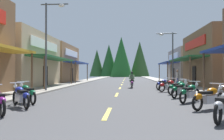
# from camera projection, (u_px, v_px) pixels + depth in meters

# --- Properties ---
(ground) EXTENTS (10.14, 86.42, 0.10)m
(ground) POSITION_uv_depth(u_px,v_px,m) (122.00, 84.00, 28.93)
(ground) COLOR #424244
(sidewalk_left) EXTENTS (2.59, 86.42, 0.12)m
(sidewalk_left) POSITION_uv_depth(u_px,v_px,m) (75.00, 83.00, 29.40)
(sidewalk_left) COLOR gray
(sidewalk_left) RESTS_ON ground
(sidewalk_right) EXTENTS (2.59, 86.42, 0.12)m
(sidewalk_right) POSITION_uv_depth(u_px,v_px,m) (171.00, 83.00, 28.47)
(sidewalk_right) COLOR #9E9991
(sidewalk_right) RESTS_ON ground
(centerline_dashes) EXTENTS (0.16, 62.44, 0.01)m
(centerline_dashes) POSITION_uv_depth(u_px,v_px,m) (123.00, 82.00, 32.33)
(centerline_dashes) COLOR #E0C64C
(centerline_dashes) RESTS_ON ground
(storefront_left_middle) EXTENTS (7.91, 9.88, 5.47)m
(storefront_left_middle) POSITION_uv_depth(u_px,v_px,m) (16.00, 60.00, 22.35)
(storefront_left_middle) COLOR tan
(storefront_left_middle) RESTS_ON ground
(storefront_left_far) EXTENTS (9.26, 9.66, 5.52)m
(storefront_left_far) POSITION_uv_depth(u_px,v_px,m) (47.00, 64.00, 32.79)
(storefront_left_far) COLOR olive
(storefront_left_far) RESTS_ON ground
(storefront_right_far) EXTENTS (10.06, 9.07, 4.95)m
(storefront_right_far) POSITION_uv_depth(u_px,v_px,m) (201.00, 66.00, 32.72)
(storefront_right_far) COLOR gray
(storefront_right_far) RESTS_ON ground
(streetlamp_left) EXTENTS (2.11, 0.30, 6.75)m
(streetlamp_left) POSITION_uv_depth(u_px,v_px,m) (50.00, 35.00, 16.53)
(streetlamp_left) COLOR #474C51
(streetlamp_left) RESTS_ON ground
(streetlamp_right) EXTENTS (2.11, 0.30, 5.70)m
(streetlamp_right) POSITION_uv_depth(u_px,v_px,m) (169.00, 51.00, 23.04)
(streetlamp_right) COLOR #474C51
(streetlamp_right) RESTS_ON ground
(motorcycle_parked_right_1) EXTENTS (1.77, 1.36, 1.04)m
(motorcycle_parked_right_1) POSITION_uv_depth(u_px,v_px,m) (209.00, 97.00, 8.73)
(motorcycle_parked_right_1) COLOR black
(motorcycle_parked_right_1) RESTS_ON ground
(motorcycle_parked_right_2) EXTENTS (1.47, 1.69, 1.04)m
(motorcycle_parked_right_2) POSITION_uv_depth(u_px,v_px,m) (190.00, 92.00, 10.76)
(motorcycle_parked_right_2) COLOR black
(motorcycle_parked_right_2) RESTS_ON ground
(motorcycle_parked_right_3) EXTENTS (1.44, 1.71, 1.04)m
(motorcycle_parked_right_3) POSITION_uv_depth(u_px,v_px,m) (180.00, 89.00, 12.77)
(motorcycle_parked_right_3) COLOR black
(motorcycle_parked_right_3) RESTS_ON ground
(motorcycle_parked_right_4) EXTENTS (1.70, 1.45, 1.04)m
(motorcycle_parked_right_4) POSITION_uv_depth(u_px,v_px,m) (178.00, 87.00, 14.65)
(motorcycle_parked_right_4) COLOR black
(motorcycle_parked_right_4) RESTS_ON ground
(motorcycle_parked_right_5) EXTENTS (1.82, 1.29, 1.04)m
(motorcycle_parked_right_5) POSITION_uv_depth(u_px,v_px,m) (169.00, 85.00, 16.57)
(motorcycle_parked_right_5) COLOR black
(motorcycle_parked_right_5) RESTS_ON ground
(motorcycle_parked_right_6) EXTENTS (1.41, 1.73, 1.04)m
(motorcycle_parked_right_6) POSITION_uv_depth(u_px,v_px,m) (163.00, 84.00, 18.72)
(motorcycle_parked_right_6) COLOR black
(motorcycle_parked_right_6) RESTS_ON ground
(motorcycle_parked_left_2) EXTENTS (1.55, 1.62, 1.04)m
(motorcycle_parked_left_2) POSITION_uv_depth(u_px,v_px,m) (21.00, 96.00, 9.28)
(motorcycle_parked_left_2) COLOR black
(motorcycle_parked_left_2) RESTS_ON ground
(motorcycle_parked_left_3) EXTENTS (1.61, 1.56, 1.04)m
(motorcycle_parked_left_3) POSITION_uv_depth(u_px,v_px,m) (27.00, 93.00, 10.50)
(motorcycle_parked_left_3) COLOR black
(motorcycle_parked_left_3) RESTS_ON ground
(rider_cruising_lead) EXTENTS (0.60, 2.14, 1.57)m
(rider_cruising_lead) POSITION_uv_depth(u_px,v_px,m) (132.00, 81.00, 20.70)
(rider_cruising_lead) COLOR black
(rider_cruising_lead) RESTS_ON ground
(pedestrian_by_shop) EXTENTS (0.32, 0.56, 1.74)m
(pedestrian_by_shop) POSITION_uv_depth(u_px,v_px,m) (177.00, 77.00, 21.59)
(pedestrian_by_shop) COLOR #333F8C
(pedestrian_by_shop) RESTS_ON ground
(treeline_backdrop) EXTENTS (21.11, 11.70, 13.15)m
(treeline_backdrop) POSITION_uv_depth(u_px,v_px,m) (120.00, 59.00, 74.42)
(treeline_backdrop) COLOR #255023
(treeline_backdrop) RESTS_ON ground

